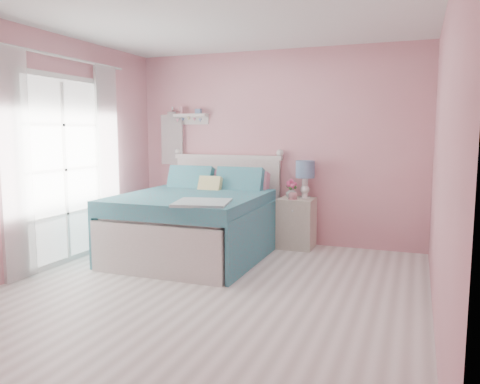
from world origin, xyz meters
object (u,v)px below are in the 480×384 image
Objects in this scene: bed at (197,222)px; nightstand at (296,223)px; teacup at (293,196)px; table_lamp at (305,172)px; vase at (291,193)px.

bed is 1.32m from nightstand.
teacup is (1.03, 0.67, 0.29)m from bed.
table_lamp reaches higher than teacup.
teacup is (-0.03, -0.12, 0.37)m from nightstand.
vase reaches higher than nightstand.
bed reaches higher than table_lamp.
vase is at bearing -173.89° from nightstand.
nightstand is 1.33× the size of table_lamp.
table_lamp is at bearing 59.22° from teacup.
teacup is (-0.11, -0.19, -0.30)m from table_lamp.
bed reaches higher than nightstand.
bed reaches higher than vase.
nightstand is at bearing -141.27° from table_lamp.
table_lamp reaches higher than nightstand.
teacup is at bearing 32.33° from bed.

